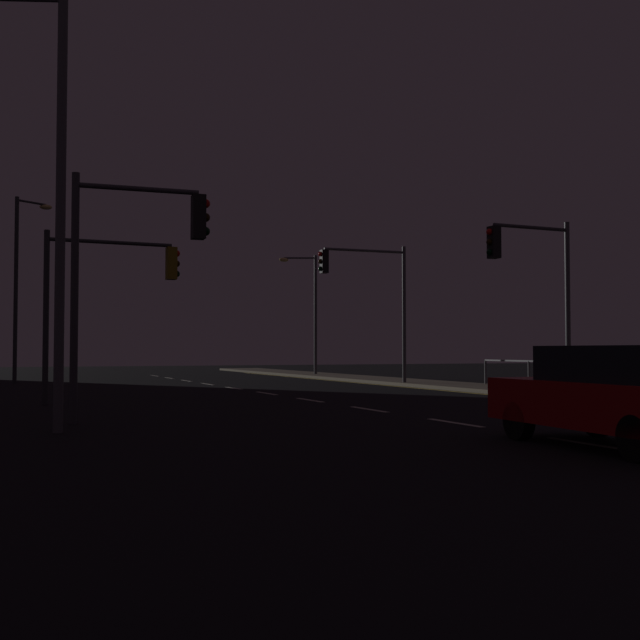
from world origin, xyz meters
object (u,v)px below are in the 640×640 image
Objects in this scene: traffic_light_mid_left at (534,273)px; traffic_light_far_center at (369,286)px; street_lamp_far_end at (309,302)px; traffic_light_overhead_east at (109,283)px; street_lamp_mid_block at (46,169)px; traffic_light_far_right at (135,251)px; street_lamp_across_street at (21,274)px; car at (618,394)px.

traffic_light_far_center is at bearing 93.52° from traffic_light_mid_left.
traffic_light_mid_left is 0.79× the size of street_lamp_far_end.
street_lamp_mid_block is (-2.21, -7.80, 1.42)m from traffic_light_overhead_east.
traffic_light_mid_left reaches higher than traffic_light_far_right.
traffic_light_far_right is 28.65m from street_lamp_far_end.
street_lamp_mid_block is at bearing -120.82° from street_lamp_far_end.
traffic_light_far_right is at bearing -119.14° from street_lamp_far_end.
traffic_light_far_center is at bearing -32.23° from street_lamp_across_street.
traffic_light_far_right is 6.30m from traffic_light_overhead_east.
street_lamp_across_street is at bearing 89.14° from street_lamp_mid_block.
street_lamp_far_end is 0.83× the size of street_lamp_mid_block.
traffic_light_overhead_east is 0.71× the size of street_lamp_far_end.
street_lamp_across_street is (-1.86, 14.84, 1.53)m from traffic_light_overhead_east.
traffic_light_overhead_east is at bearing -82.84° from street_lamp_across_street.
traffic_light_mid_left is 0.63× the size of street_lamp_across_street.
street_lamp_mid_block reaches higher than traffic_light_mid_left.
traffic_light_far_center is 13.13m from traffic_light_overhead_east.
traffic_light_far_center is 0.69× the size of street_lamp_across_street.
street_lamp_across_street is at bearing 97.16° from traffic_light_overhead_east.
street_lamp_mid_block reaches higher than car.
traffic_light_overhead_east is (-12.01, 3.54, -0.43)m from traffic_light_mid_left.
car is 14.96m from traffic_light_overhead_east.
traffic_light_mid_left reaches higher than traffic_light_overhead_east.
traffic_light_mid_left is 12.52m from traffic_light_overhead_east.
street_lamp_far_end is at bearing 59.18° from street_lamp_mid_block.
traffic_light_far_center is at bearing 47.48° from traffic_light_far_right.
car is at bearing -66.85° from traffic_light_overhead_east.
car is 29.69m from street_lamp_across_street.
car is 0.54× the size of street_lamp_across_street.
traffic_light_overhead_east is at bearing 163.59° from traffic_light_mid_left.
traffic_light_overhead_east is 0.58× the size of street_lamp_across_street.
traffic_light_far_center is at bearing 74.39° from car.
traffic_light_mid_left is (0.62, -10.03, -0.34)m from traffic_light_far_center.
street_lamp_across_street reaches higher than traffic_light_far_center.
street_lamp_far_end reaches higher than traffic_light_overhead_east.
traffic_light_far_right is at bearing -85.85° from street_lamp_across_street.
traffic_light_mid_left is 23.05m from street_lamp_across_street.
traffic_light_overhead_east is (0.33, 6.29, -0.17)m from traffic_light_far_right.
street_lamp_across_street is (-1.53, 21.14, 1.36)m from traffic_light_far_right.
traffic_light_far_right is 0.63× the size of street_lamp_mid_block.
street_lamp_across_street is at bearing -165.93° from street_lamp_far_end.
traffic_light_far_center reaches higher than traffic_light_overhead_east.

